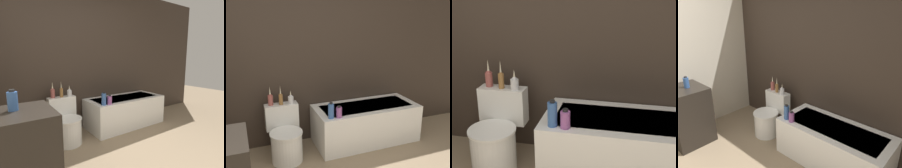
{
  "view_description": "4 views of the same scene",
  "coord_description": "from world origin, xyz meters",
  "views": [
    {
      "loc": [
        -1.29,
        -0.87,
        1.31
      ],
      "look_at": [
        0.27,
        1.41,
        0.87
      ],
      "focal_mm": 28.0,
      "sensor_mm": 36.0,
      "label": 1
    },
    {
      "loc": [
        -0.92,
        -1.44,
        1.88
      ],
      "look_at": [
        0.26,
        1.55,
        0.95
      ],
      "focal_mm": 42.0,
      "sensor_mm": 36.0,
      "label": 2
    },
    {
      "loc": [
        0.66,
        -0.64,
        1.63
      ],
      "look_at": [
        0.21,
        1.45,
        0.88
      ],
      "focal_mm": 50.0,
      "sensor_mm": 36.0,
      "label": 3
    },
    {
      "loc": [
        1.95,
        -0.52,
        2.05
      ],
      "look_at": [
        0.09,
        1.54,
        1.02
      ],
      "focal_mm": 35.0,
      "sensor_mm": 36.0,
      "label": 4
    }
  ],
  "objects": [
    {
      "name": "wall_back_tiled",
      "position": [
        0.0,
        2.06,
        1.3
      ],
      "size": [
        6.4,
        0.06,
        2.6
      ],
      "color": "#332821",
      "rests_on": "ground_plane"
    },
    {
      "name": "bathtub",
      "position": [
        0.74,
        1.68,
        0.27
      ],
      "size": [
        1.48,
        0.66,
        0.54
      ],
      "color": "white",
      "rests_on": "ground"
    },
    {
      "name": "toilet",
      "position": [
        -0.43,
        1.62,
        0.28
      ],
      "size": [
        0.43,
        0.55,
        0.68
      ],
      "color": "white",
      "rests_on": "ground"
    },
    {
      "name": "vase_gold",
      "position": [
        -0.56,
        1.83,
        0.76
      ],
      "size": [
        0.06,
        0.06,
        0.25
      ],
      "color": "#994C47",
      "rests_on": "toilet"
    },
    {
      "name": "vase_silver",
      "position": [
        -0.43,
        1.8,
        0.76
      ],
      "size": [
        0.05,
        0.05,
        0.26
      ],
      "color": "olive",
      "rests_on": "toilet"
    },
    {
      "name": "vase_bronze",
      "position": [
        -0.3,
        1.79,
        0.74
      ],
      "size": [
        0.07,
        0.07,
        0.18
      ],
      "color": "silver",
      "rests_on": "toilet"
    },
    {
      "name": "shampoo_bottle_tall",
      "position": [
        0.13,
        1.44,
        0.64
      ],
      "size": [
        0.07,
        0.07,
        0.21
      ],
      "color": "#335999",
      "rests_on": "bathtub"
    },
    {
      "name": "shampoo_bottle_short",
      "position": [
        0.23,
        1.42,
        0.61
      ],
      "size": [
        0.07,
        0.07,
        0.16
      ],
      "color": "#8C4C8C",
      "rests_on": "bathtub"
    }
  ]
}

